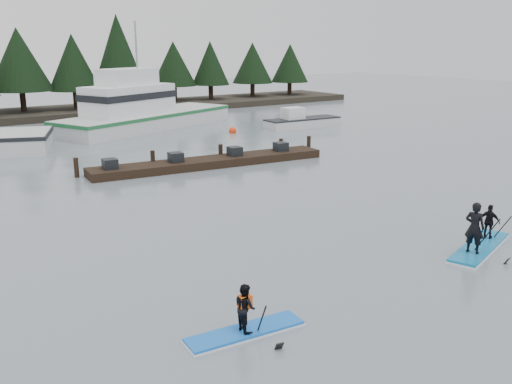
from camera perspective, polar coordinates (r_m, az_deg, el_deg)
ground at (r=17.65m, az=11.35°, el=-7.57°), size 160.00×160.00×0.00m
far_shore at (r=54.82m, az=-22.32°, el=7.12°), size 70.00×8.00×0.60m
treeline at (r=54.85m, az=-22.29°, el=6.81°), size 60.00×4.00×8.00m
fishing_boat_medium at (r=45.76m, az=-11.24°, el=7.06°), size 16.09×9.86×9.11m
skiff at (r=45.75m, az=4.66°, el=6.92°), size 6.33×2.24×0.73m
floating_dock at (r=31.36m, az=-4.58°, el=2.99°), size 13.41×3.21×0.44m
buoy_c at (r=42.88m, az=-2.35°, el=5.94°), size 0.56×0.56×0.56m
paddleboard_solo at (r=13.57m, az=-1.10°, el=-12.44°), size 2.93×1.15×1.77m
paddleboard_duo at (r=20.02m, az=21.49°, el=-3.97°), size 3.86×1.99×2.27m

